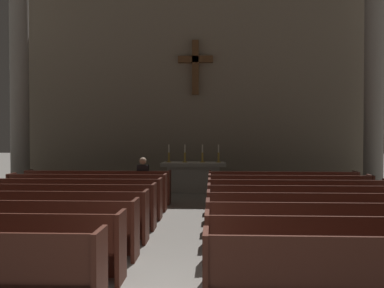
% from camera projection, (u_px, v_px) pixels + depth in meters
% --- Properties ---
extents(pew_left_row_3, '(4.10, 0.50, 0.95)m').
position_uv_depth(pew_left_row_3, '(9.00, 228.00, 6.94)').
color(pew_left_row_3, '#4C2319').
rests_on(pew_left_row_3, ground).
extents(pew_left_row_4, '(4.10, 0.50, 0.95)m').
position_uv_depth(pew_left_row_4, '(37.00, 215.00, 8.02)').
color(pew_left_row_4, '#4C2319').
rests_on(pew_left_row_4, ground).
extents(pew_left_row_5, '(4.10, 0.50, 0.95)m').
position_uv_depth(pew_left_row_5, '(58.00, 206.00, 9.11)').
color(pew_left_row_5, '#4C2319').
rests_on(pew_left_row_5, ground).
extents(pew_left_row_6, '(4.10, 0.50, 0.95)m').
position_uv_depth(pew_left_row_6, '(74.00, 198.00, 10.19)').
color(pew_left_row_6, '#4C2319').
rests_on(pew_left_row_6, ground).
extents(pew_left_row_7, '(4.10, 0.50, 0.95)m').
position_uv_depth(pew_left_row_7, '(87.00, 192.00, 11.27)').
color(pew_left_row_7, '#4C2319').
rests_on(pew_left_row_7, ground).
extents(pew_left_row_8, '(4.10, 0.50, 0.95)m').
position_uv_depth(pew_left_row_8, '(98.00, 187.00, 12.35)').
color(pew_left_row_8, '#4C2319').
rests_on(pew_left_row_8, ground).
extents(pew_right_row_2, '(4.10, 0.50, 0.95)m').
position_uv_depth(pew_right_row_2, '(363.00, 250.00, 5.62)').
color(pew_right_row_2, '#4C2319').
rests_on(pew_right_row_2, ground).
extents(pew_right_row_3, '(4.10, 0.50, 0.95)m').
position_uv_depth(pew_right_row_3, '(339.00, 232.00, 6.70)').
color(pew_right_row_3, '#4C2319').
rests_on(pew_right_row_3, ground).
extents(pew_right_row_4, '(4.10, 0.50, 0.95)m').
position_uv_depth(pew_right_row_4, '(321.00, 218.00, 7.78)').
color(pew_right_row_4, '#4C2319').
rests_on(pew_right_row_4, ground).
extents(pew_right_row_5, '(4.10, 0.50, 0.95)m').
position_uv_depth(pew_right_row_5, '(308.00, 208.00, 8.86)').
color(pew_right_row_5, '#4C2319').
rests_on(pew_right_row_5, ground).
extents(pew_right_row_6, '(4.10, 0.50, 0.95)m').
position_uv_depth(pew_right_row_6, '(298.00, 200.00, 9.94)').
color(pew_right_row_6, '#4C2319').
rests_on(pew_right_row_6, ground).
extents(pew_right_row_7, '(4.10, 0.50, 0.95)m').
position_uv_depth(pew_right_row_7, '(289.00, 193.00, 11.03)').
color(pew_right_row_7, '#4C2319').
rests_on(pew_right_row_7, ground).
extents(pew_right_row_8, '(4.10, 0.50, 0.95)m').
position_uv_depth(pew_right_row_8, '(283.00, 188.00, 12.11)').
color(pew_right_row_8, '#4C2319').
rests_on(pew_right_row_8, ground).
extents(column_left_third, '(0.94, 0.94, 7.54)m').
position_uv_depth(column_left_third, '(20.00, 84.00, 14.90)').
color(column_left_third, gray).
rests_on(column_left_third, ground).
extents(column_right_third, '(0.94, 0.94, 7.54)m').
position_uv_depth(column_right_third, '(374.00, 82.00, 14.34)').
color(column_right_third, gray).
rests_on(column_right_third, ground).
extents(altar, '(2.20, 0.90, 1.01)m').
position_uv_depth(altar, '(194.00, 176.00, 14.91)').
color(altar, '#A8A399').
rests_on(altar, ground).
extents(candlestick_outer_left, '(0.16, 0.16, 0.61)m').
position_uv_depth(candlestick_outer_left, '(169.00, 157.00, 14.93)').
color(candlestick_outer_left, '#B79338').
rests_on(candlestick_outer_left, altar).
extents(candlestick_inner_left, '(0.16, 0.16, 0.61)m').
position_uv_depth(candlestick_inner_left, '(185.00, 157.00, 14.91)').
color(candlestick_inner_left, '#B79338').
rests_on(candlestick_inner_left, altar).
extents(candlestick_inner_right, '(0.16, 0.16, 0.61)m').
position_uv_depth(candlestick_inner_right, '(202.00, 157.00, 14.88)').
color(candlestick_inner_right, '#B79338').
rests_on(candlestick_inner_right, altar).
extents(candlestick_outer_right, '(0.16, 0.16, 0.61)m').
position_uv_depth(candlestick_outer_right, '(219.00, 157.00, 14.85)').
color(candlestick_outer_right, '#B79338').
rests_on(candlestick_outer_right, altar).
extents(apse_with_cross, '(12.92, 0.50, 8.13)m').
position_uv_depth(apse_with_cross, '(196.00, 79.00, 16.61)').
color(apse_with_cross, gray).
rests_on(apse_with_cross, ground).
extents(lone_worshipper, '(0.32, 0.43, 1.32)m').
position_uv_depth(lone_worshipper, '(143.00, 179.00, 12.32)').
color(lone_worshipper, '#26262B').
rests_on(lone_worshipper, ground).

